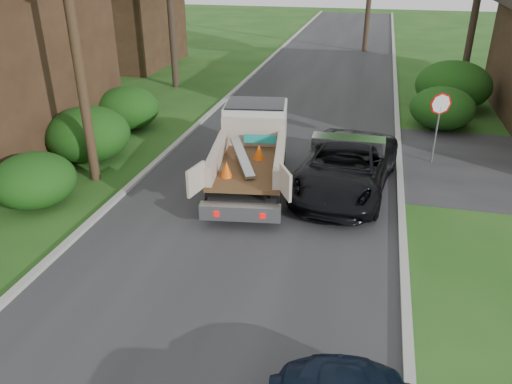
{
  "coord_description": "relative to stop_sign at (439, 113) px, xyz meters",
  "views": [
    {
      "loc": [
        3.0,
        -8.12,
        6.7
      ],
      "look_at": [
        0.37,
        2.86,
        1.2
      ],
      "focal_mm": 35.0,
      "sensor_mm": 36.0,
      "label": 1
    }
  ],
  "objects": [
    {
      "name": "hedge_right_b",
      "position": [
        1.3,
        7.0,
        -0.67
      ],
      "size": [
        3.38,
        3.38,
        2.21
      ],
      "primitive_type": "ellipsoid",
      "color": "#153E0E",
      "rests_on": "ground"
    },
    {
      "name": "curb_right",
      "position": [
        -1.1,
        1.0,
        -1.72
      ],
      "size": [
        0.2,
        90.0,
        0.12
      ],
      "primitive_type": "cube",
      "color": "#9E9E99",
      "rests_on": "ground"
    },
    {
      "name": "flatbed_truck",
      "position": [
        -5.81,
        -2.53,
        -0.61
      ],
      "size": [
        3.16,
        5.96,
        2.15
      ],
      "rotation": [
        0.0,
        0.0,
        0.15
      ],
      "color": "black",
      "rests_on": "ground"
    },
    {
      "name": "curb_left",
      "position": [
        -9.3,
        1.0,
        -1.72
      ],
      "size": [
        0.2,
        90.0,
        0.12
      ],
      "primitive_type": "cube",
      "color": "#9E9E99",
      "rests_on": "ground"
    },
    {
      "name": "road",
      "position": [
        -5.2,
        1.0,
        -1.77
      ],
      "size": [
        8.0,
        90.0,
        0.02
      ],
      "primitive_type": "cube",
      "color": "#28282B",
      "rests_on": "ground"
    },
    {
      "name": "black_pickup",
      "position": [
        -2.8,
        -2.93,
        -1.0
      ],
      "size": [
        3.27,
        5.85,
        1.55
      ],
      "primitive_type": "imported",
      "rotation": [
        0.0,
        0.0,
        -0.13
      ],
      "color": "black",
      "rests_on": "ground"
    },
    {
      "name": "utility_pole",
      "position": [
        -10.68,
        -4.02,
        3.4
      ],
      "size": [
        2.42,
        1.25,
        10.0
      ],
      "color": "#382619",
      "rests_on": "ground"
    },
    {
      "name": "hedge_left_c",
      "position": [
        -12.0,
        1.0,
        -0.93
      ],
      "size": [
        2.6,
        2.6,
        1.7
      ],
      "primitive_type": "ellipsoid",
      "color": "#153E0E",
      "rests_on": "ground"
    },
    {
      "name": "house_left_far",
      "position": [
        -18.7,
        13.0,
        1.27
      ],
      "size": [
        7.56,
        7.56,
        6.0
      ],
      "color": "#332114",
      "rests_on": "ground"
    },
    {
      "name": "hedge_left_a",
      "position": [
        -11.4,
        -6.0,
        -1.01
      ],
      "size": [
        2.34,
        2.34,
        1.53
      ],
      "primitive_type": "ellipsoid",
      "color": "#153E0E",
      "rests_on": "ground"
    },
    {
      "name": "stop_sign",
      "position": [
        0.0,
        0.0,
        0.0
      ],
      "size": [
        0.71,
        0.32,
        2.48
      ],
      "color": "slate",
      "rests_on": "ground"
    },
    {
      "name": "hedge_left_b",
      "position": [
        -11.7,
        -2.5,
        -0.84
      ],
      "size": [
        2.86,
        2.86,
        1.87
      ],
      "primitive_type": "ellipsoid",
      "color": "#153E0E",
      "rests_on": "ground"
    },
    {
      "name": "hedge_right_a",
      "position": [
        0.6,
        4.0,
        -0.93
      ],
      "size": [
        2.6,
        2.6,
        1.7
      ],
      "primitive_type": "ellipsoid",
      "color": "#153E0E",
      "rests_on": "ground"
    },
    {
      "name": "ground",
      "position": [
        -5.2,
        -9.0,
        -1.78
      ],
      "size": [
        120.0,
        120.0,
        0.0
      ],
      "primitive_type": "plane",
      "color": "#1D4A15",
      "rests_on": "ground"
    }
  ]
}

